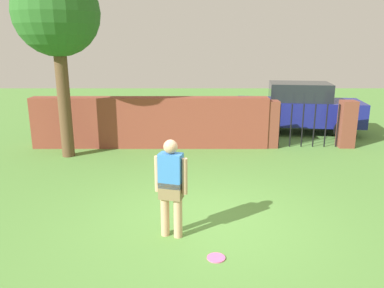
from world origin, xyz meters
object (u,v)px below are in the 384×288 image
(car, at_px, (300,108))
(frisbee_pink, at_px, (218,258))
(person, at_px, (173,184))
(tree, at_px, (59,16))

(car, distance_m, frisbee_pink, 8.81)
(person, height_order, car, car)
(tree, height_order, frisbee_pink, tree)
(person, bearing_deg, tree, 140.29)
(car, height_order, frisbee_pink, car)
(person, distance_m, car, 8.45)
(tree, relative_size, car, 1.11)
(person, relative_size, car, 0.37)
(tree, relative_size, person, 3.00)
(person, bearing_deg, car, 77.53)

